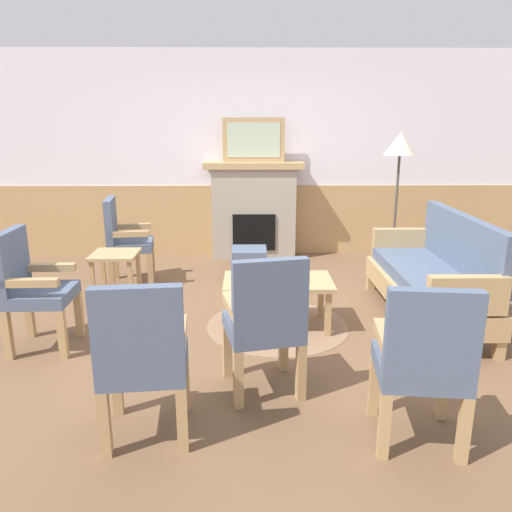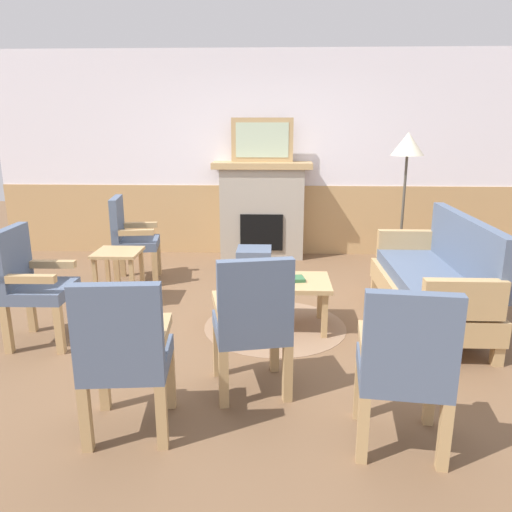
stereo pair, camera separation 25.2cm
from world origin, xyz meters
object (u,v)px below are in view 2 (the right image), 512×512
at_px(armchair_by_window_left, 130,236).
at_px(armchair_corner_left, 405,362).
at_px(framed_picture, 262,140).
at_px(fireplace, 262,210).
at_px(coffee_table, 275,286).
at_px(couch, 434,281).
at_px(book_on_table, 291,279).
at_px(side_table, 119,262).
at_px(footstool, 254,255).
at_px(armchair_near_fireplace, 31,281).
at_px(floor_lamp_by_couch, 407,154).
at_px(armchair_front_center, 125,351).
at_px(armchair_front_left, 252,319).

bearing_deg(armchair_by_window_left, armchair_corner_left, -51.60).
bearing_deg(framed_picture, fireplace, -90.00).
bearing_deg(coffee_table, armchair_by_window_left, 142.80).
distance_m(couch, book_on_table, 1.32).
xyz_separation_m(coffee_table, side_table, (-1.57, 0.53, 0.05)).
bearing_deg(armchair_corner_left, footstool, 106.83).
bearing_deg(armchair_by_window_left, armchair_near_fireplace, -101.49).
bearing_deg(armchair_near_fireplace, armchair_corner_left, -26.06).
relative_size(couch, floor_lamp_by_couch, 1.07).
bearing_deg(armchair_corner_left, framed_picture, 102.19).
distance_m(couch, floor_lamp_by_couch, 1.67).
bearing_deg(armchair_front_center, footstool, 78.93).
distance_m(armchair_front_left, armchair_corner_left, 1.03).
bearing_deg(fireplace, footstool, -93.75).
bearing_deg(side_table, armchair_corner_left, -44.73).
bearing_deg(framed_picture, side_table, -126.54).
distance_m(armchair_front_center, armchair_corner_left, 1.55).
xyz_separation_m(fireplace, coffee_table, (0.19, -2.40, -0.27)).
distance_m(coffee_table, armchair_corner_left, 1.86).
bearing_deg(couch, armchair_front_left, -140.45).
xyz_separation_m(framed_picture, floor_lamp_by_couch, (1.63, -0.93, -0.11)).
bearing_deg(armchair_front_left, armchair_front_center, -144.68).
relative_size(armchair_near_fireplace, side_table, 1.78).
xyz_separation_m(couch, armchair_near_fireplace, (-3.43, -0.57, 0.14)).
xyz_separation_m(armchair_by_window_left, armchair_front_left, (1.51, -2.40, 0.00)).
height_order(couch, footstool, couch).
relative_size(couch, footstool, 4.50).
height_order(couch, armchair_by_window_left, same).
xyz_separation_m(fireplace, couch, (1.63, -2.23, -0.26)).
bearing_deg(armchair_by_window_left, floor_lamp_by_couch, 3.88).
relative_size(framed_picture, coffee_table, 0.83).
height_order(couch, floor_lamp_by_couch, floor_lamp_by_couch).
xyz_separation_m(fireplace, armchair_front_left, (0.04, -3.54, -0.11)).
distance_m(armchair_near_fireplace, armchair_front_left, 1.99).
distance_m(book_on_table, side_table, 1.79).
xyz_separation_m(couch, coffee_table, (-1.44, -0.17, -0.01)).
bearing_deg(footstool, armchair_by_window_left, -172.98).
relative_size(book_on_table, footstool, 0.57).
bearing_deg(coffee_table, armchair_near_fireplace, -168.69).
xyz_separation_m(coffee_table, floor_lamp_by_couch, (1.44, 1.47, 1.06)).
bearing_deg(couch, floor_lamp_by_couch, 89.93).
height_order(armchair_front_left, floor_lamp_by_couch, floor_lamp_by_couch).
bearing_deg(side_table, armchair_front_left, -49.71).
bearing_deg(side_table, coffee_table, -18.74).
height_order(coffee_table, armchair_corner_left, armchair_corner_left).
bearing_deg(armchair_near_fireplace, coffee_table, 11.31).
bearing_deg(armchair_near_fireplace, couch, 9.42).
xyz_separation_m(armchair_front_left, armchair_corner_left, (0.85, -0.57, 0.00)).
height_order(book_on_table, armchair_front_center, armchair_front_center).
bearing_deg(floor_lamp_by_couch, coffee_table, -134.47).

